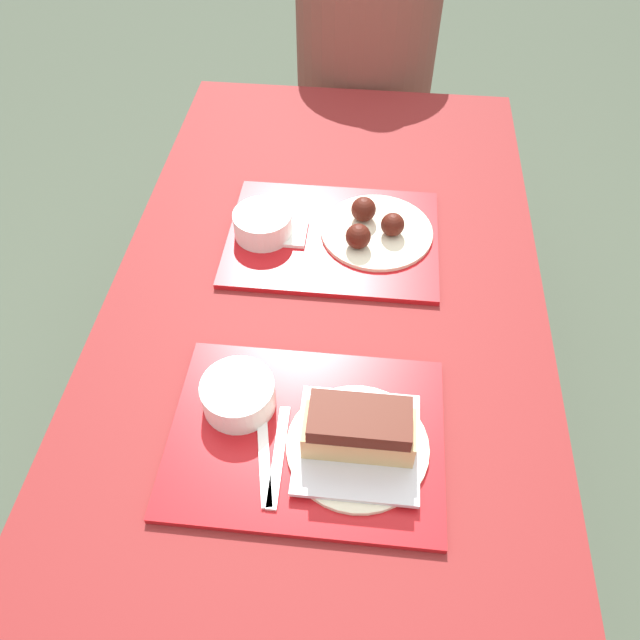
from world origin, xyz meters
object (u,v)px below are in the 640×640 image
Objects in this scene: bowl_coleslaw_near at (238,394)px; bowl_coleslaw_far at (263,223)px; tray_near at (308,436)px; tray_far at (331,238)px; wings_plate_far at (374,227)px; person_seated_across at (366,57)px; brisket_sandwich_plate at (358,436)px.

bowl_coleslaw_near is 0.41m from bowl_coleslaw_far.
tray_near is 0.46m from tray_far.
tray_near is 3.62× the size of bowl_coleslaw_far.
person_seated_across reaches higher than wings_plate_far.
bowl_coleslaw_far is 0.84m from person_seated_across.
tray_near and tray_far have the same top height.
brisket_sandwich_plate is at bearing -80.08° from tray_far.
wings_plate_far is (0.08, 0.01, 0.02)m from tray_far.
bowl_coleslaw_far is (-0.22, 0.46, -0.01)m from brisket_sandwich_plate.
bowl_coleslaw_near is at bearing -86.12° from bowl_coleslaw_far.
bowl_coleslaw_near is at bearing -104.84° from tray_far.
bowl_coleslaw_far is (-0.14, 0.45, 0.03)m from tray_near.
brisket_sandwich_plate is at bearing -17.10° from bowl_coleslaw_near.
tray_near is 0.48m from wings_plate_far.
bowl_coleslaw_near is 0.47m from wings_plate_far.
bowl_coleslaw_near is at bearing -114.35° from wings_plate_far.
brisket_sandwich_plate is at bearing -87.51° from person_seated_across.
person_seated_across is (-0.06, 0.80, -0.05)m from wings_plate_far.
wings_plate_far is (0.00, 0.49, -0.02)m from brisket_sandwich_plate.
bowl_coleslaw_far is at bearing -101.25° from person_seated_across.
bowl_coleslaw_near is at bearing 158.81° from tray_near.
brisket_sandwich_plate reaches higher than bowl_coleslaw_far.
wings_plate_far reaches higher than tray_near.
tray_near is at bearing -90.97° from person_seated_across.
bowl_coleslaw_near and bowl_coleslaw_far have the same top height.
bowl_coleslaw_far is at bearing 115.29° from brisket_sandwich_plate.
brisket_sandwich_plate is 0.30× the size of person_seated_across.
person_seated_across reaches higher than bowl_coleslaw_far.
tray_near is 1.00× the size of tray_far.
brisket_sandwich_plate is at bearing -90.14° from wings_plate_far.
tray_near is at bearing -89.35° from tray_far.
wings_plate_far is 0.31× the size of person_seated_across.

